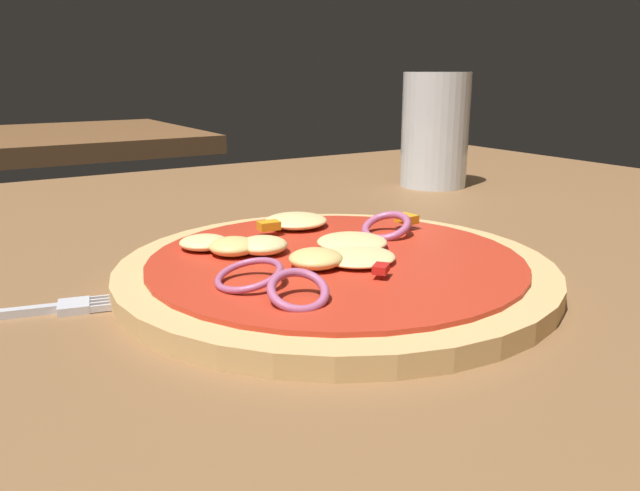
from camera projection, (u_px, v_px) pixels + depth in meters
The scene contains 4 objects.
dining_table at pixel (367, 292), 0.47m from camera, with size 1.22×1.05×0.04m.
pizza at pixel (333, 267), 0.43m from camera, with size 0.29×0.29×0.03m.
beer_glass at pixel (435, 137), 0.76m from camera, with size 0.08×0.08×0.13m.
background_table at pixel (12, 143), 1.38m from camera, with size 0.78×0.54×0.04m.
Camera 1 is at (-0.26, -0.35, 0.18)m, focal length 35.66 mm.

